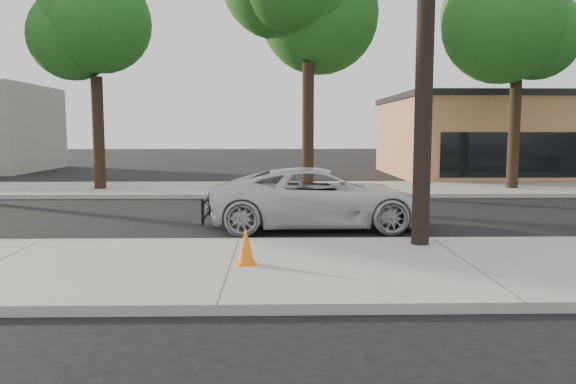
{
  "coord_description": "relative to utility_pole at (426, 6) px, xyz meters",
  "views": [
    {
      "loc": [
        0.75,
        -13.5,
        2.37
      ],
      "look_at": [
        1.04,
        -1.02,
        1.0
      ],
      "focal_mm": 35.0,
      "sensor_mm": 36.0,
      "label": 1
    }
  ],
  "objects": [
    {
      "name": "utility_pole",
      "position": [
        0.0,
        0.0,
        0.0
      ],
      "size": [
        1.4,
        0.34,
        9.0
      ],
      "color": "black",
      "rests_on": "near_sidewalk"
    },
    {
      "name": "tree_b",
      "position": [
        -9.41,
        10.76,
        1.45
      ],
      "size": [
        4.34,
        4.2,
        8.45
      ],
      "color": "black",
      "rests_on": "far_sidewalk"
    },
    {
      "name": "building_main",
      "position": [
        12.4,
        18.7,
        -2.7
      ],
      "size": [
        18.0,
        10.0,
        4.0
      ],
      "primitive_type": "cube",
      "color": "#A46444",
      "rests_on": "ground"
    },
    {
      "name": "traffic_cone",
      "position": [
        -3.34,
        -1.59,
        -4.25
      ],
      "size": [
        0.38,
        0.38,
        0.62
      ],
      "rotation": [
        0.0,
        0.0,
        0.22
      ],
      "color": "orange",
      "rests_on": "near_sidewalk"
    },
    {
      "name": "curb_near",
      "position": [
        -3.6,
        0.6,
        -4.62
      ],
      "size": [
        90.0,
        0.12,
        0.16
      ],
      "primitive_type": "cube",
      "color": "#9E9B93",
      "rests_on": "ground"
    },
    {
      "name": "far_sidewalk",
      "position": [
        -3.6,
        11.2,
        -4.62
      ],
      "size": [
        90.0,
        5.0,
        0.15
      ],
      "primitive_type": "cube",
      "color": "gray",
      "rests_on": "ground"
    },
    {
      "name": "tree_c",
      "position": [
        -1.38,
        10.34,
        2.21
      ],
      "size": [
        4.96,
        4.8,
        9.55
      ],
      "color": "black",
      "rests_on": "far_sidewalk"
    },
    {
      "name": "near_sidewalk",
      "position": [
        -3.6,
        -1.6,
        -4.62
      ],
      "size": [
        90.0,
        4.4,
        0.15
      ],
      "primitive_type": "cube",
      "color": "gray",
      "rests_on": "ground"
    },
    {
      "name": "police_cruiser",
      "position": [
        -1.77,
        2.76,
        -3.96
      ],
      "size": [
        5.37,
        2.6,
        1.47
      ],
      "primitive_type": "imported",
      "rotation": [
        0.0,
        0.0,
        1.6
      ],
      "color": "silver",
      "rests_on": "ground"
    },
    {
      "name": "ground",
      "position": [
        -3.6,
        2.7,
        -4.7
      ],
      "size": [
        120.0,
        120.0,
        0.0
      ],
      "primitive_type": "plane",
      "color": "black",
      "rests_on": "ground"
    },
    {
      "name": "tree_d",
      "position": [
        6.6,
        10.65,
        1.67
      ],
      "size": [
        4.5,
        4.35,
        8.75
      ],
      "color": "black",
      "rests_on": "far_sidewalk"
    }
  ]
}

